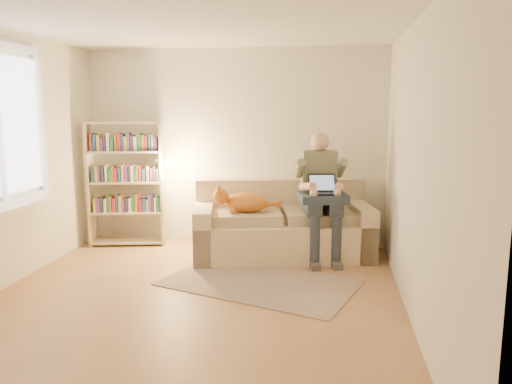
% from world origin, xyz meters
% --- Properties ---
extents(floor, '(4.50, 4.50, 0.00)m').
position_xyz_m(floor, '(0.00, 0.00, 0.00)').
color(floor, '#986C45').
rests_on(floor, ground).
extents(ceiling, '(4.00, 4.50, 0.02)m').
position_xyz_m(ceiling, '(0.00, 0.00, 2.60)').
color(ceiling, white).
rests_on(ceiling, wall_back).
extents(wall_right, '(0.02, 4.50, 2.60)m').
position_xyz_m(wall_right, '(2.00, 0.00, 1.30)').
color(wall_right, silver).
rests_on(wall_right, floor).
extents(wall_back, '(4.00, 0.02, 2.60)m').
position_xyz_m(wall_back, '(0.00, 2.25, 1.30)').
color(wall_back, silver).
rests_on(wall_back, floor).
extents(wall_front, '(4.00, 0.02, 2.60)m').
position_xyz_m(wall_front, '(0.00, -2.25, 1.30)').
color(wall_front, silver).
rests_on(wall_front, floor).
extents(window, '(0.12, 1.52, 1.69)m').
position_xyz_m(window, '(-1.95, 0.20, 1.38)').
color(window, white).
rests_on(window, wall_left).
extents(sofa, '(2.31, 1.40, 0.92)m').
position_xyz_m(sofa, '(0.70, 1.75, 0.33)').
color(sofa, beige).
rests_on(sofa, floor).
extents(person, '(0.54, 0.74, 1.54)m').
position_xyz_m(person, '(1.17, 1.68, 0.87)').
color(person, slate).
rests_on(person, sofa).
extents(cat, '(0.78, 0.40, 0.30)m').
position_xyz_m(cat, '(0.21, 1.50, 0.71)').
color(cat, orange).
rests_on(cat, sofa).
extents(blanket, '(0.63, 0.55, 0.09)m').
position_xyz_m(blanket, '(1.22, 1.54, 0.78)').
color(blanket, '#253242').
rests_on(blanket, person).
extents(laptop, '(0.38, 0.35, 0.27)m').
position_xyz_m(laptop, '(1.22, 1.55, 0.89)').
color(laptop, black).
rests_on(laptop, blanket).
extents(bookshelf, '(1.14, 0.45, 1.67)m').
position_xyz_m(bookshelf, '(-1.39, 1.90, 0.92)').
color(bookshelf, '#C1B492').
rests_on(bookshelf, floor).
extents(rug, '(2.24, 1.74, 0.01)m').
position_xyz_m(rug, '(0.57, 0.67, 0.01)').
color(rug, gray).
rests_on(rug, floor).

